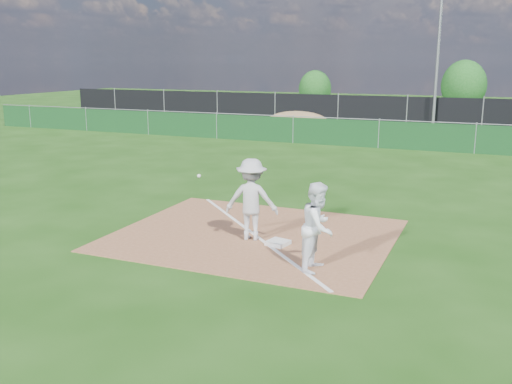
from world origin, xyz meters
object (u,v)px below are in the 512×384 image
play_at_first (252,199)px  car_left (339,106)px  first_base (278,243)px  tree_mid (464,85)px  tree_left (315,89)px  car_mid (381,109)px  runner (318,227)px  light_pole (438,56)px

play_at_first → car_left: bearing=100.9°
first_base → car_left: car_left is taller
tree_mid → tree_left: bearing=-174.0°
play_at_first → tree_left: bearing=105.0°
car_mid → tree_left: bearing=68.3°
play_at_first → car_mid: play_at_first is taller
runner → car_mid: bearing=10.5°
first_base → runner: runner is taller
car_mid → tree_mid: bearing=-4.9°
runner → play_at_first: bearing=59.4°
tree_left → car_mid: bearing=-46.1°
first_base → tree_left: size_ratio=0.14×
car_left → tree_left: 7.41m
light_pole → tree_left: size_ratio=2.65×
play_at_first → first_base: bearing=-13.2°
car_mid → tree_mid: size_ratio=1.16×
car_left → runner: bearing=-148.4°
first_base → car_left: 27.45m
first_base → car_mid: size_ratio=0.09×
light_pole → car_left: bearing=144.7°
car_left → tree_left: bearing=47.6°
play_at_first → tree_left: (-8.84, 33.05, 0.65)m
first_base → runner: bearing=-40.9°
tree_mid → first_base: bearing=-92.5°
runner → tree_mid: (0.33, 35.37, 1.13)m
tree_mid → car_mid: bearing=-119.4°
play_at_first → runner: size_ratio=1.08×
first_base → play_at_first: size_ratio=0.23×
light_pole → tree_left: (-10.27, 11.04, -2.45)m
play_at_first → car_left: (-5.14, 26.66, -0.08)m
first_base → play_at_first: 1.09m
first_base → tree_left: 34.57m
play_at_first → runner: 2.19m
runner → car_left: 28.70m
car_mid → tree_left: (-6.55, 6.81, 0.82)m
play_at_first → car_mid: 26.34m
tree_left → tree_mid: tree_mid is taller
light_pole → car_left: light_pole is taller
light_pole → play_at_first: 22.27m
light_pole → tree_left: bearing=132.9°
car_left → first_base: bearing=-150.3°
runner → car_mid: runner is taller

